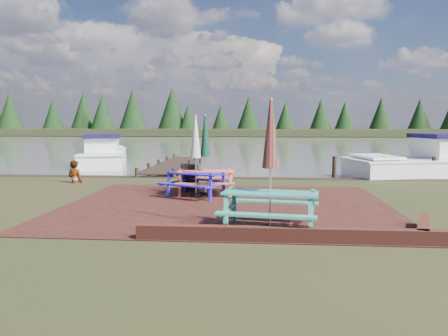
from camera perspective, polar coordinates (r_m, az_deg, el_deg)
name	(u,v)px	position (r m, az deg, el deg)	size (l,w,h in m)	color
ground	(223,213)	(11.23, -0.07, -5.93)	(120.00, 120.00, 0.00)	black
paving	(227,205)	(12.20, 0.34, -4.91)	(9.00, 7.50, 0.02)	#331310
brick_wall	(321,233)	(8.88, 12.61, -8.32)	(6.21, 1.79, 0.30)	#4C1E16
water	(253,143)	(48.01, 3.77, 3.27)	(120.00, 60.00, 0.02)	#45413B
far_treeline	(256,116)	(76.95, 4.23, 6.76)	(120.00, 10.00, 8.10)	black
picnic_table_teal	(270,186)	(9.31, 6.05, -2.36)	(2.24, 2.05, 2.78)	teal
picnic_table_red	(205,167)	(13.94, -2.44, 0.10)	(1.99, 1.81, 2.53)	#DF5839
picnic_table_blue	(196,169)	(13.53, -3.70, -0.13)	(2.33, 2.24, 2.50)	#2216AA
chalkboard	(190,177)	(14.59, -4.52, -1.24)	(0.61, 0.82, 0.94)	black
jetty	(175,165)	(22.77, -6.39, 0.43)	(1.76, 9.08, 1.00)	black
boat_jetty	(104,155)	(26.11, -15.43, 1.59)	(4.13, 7.23, 1.99)	white
boat_near	(443,164)	(21.62, 26.70, 0.43)	(8.56, 4.71, 2.20)	white
person	(75,160)	(17.59, -18.94, 0.94)	(0.63, 0.41, 1.72)	gray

